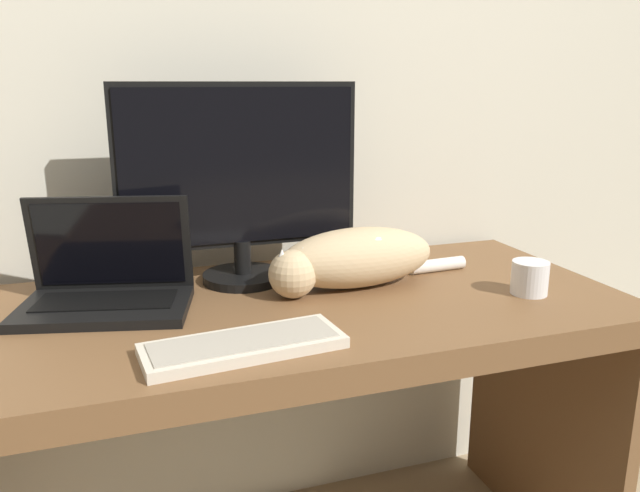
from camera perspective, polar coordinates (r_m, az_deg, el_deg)
The scene contains 7 objects.
wall_back at distance 1.65m, azimuth -8.47°, elevation 17.78°, with size 6.40×0.06×2.60m.
desk at distance 1.40m, azimuth -4.38°, elevation -11.20°, with size 1.56×0.66×0.75m.
monitor at distance 1.45m, azimuth -7.34°, elevation 5.98°, with size 0.56×0.19×0.46m.
laptop at distance 1.38m, azimuth -18.92°, elevation -3.53°, with size 0.38×0.29×0.23m.
external_keyboard at distance 1.12m, azimuth -6.99°, elevation -9.00°, with size 0.37×0.16×0.02m.
cat at distance 1.43m, azimuth 2.95°, elevation -1.06°, with size 0.53×0.18×0.14m.
coffee_mug at distance 1.47m, azimuth 18.63°, elevation -2.76°, with size 0.08×0.08×0.08m.
Camera 1 is at (-0.30, -0.89, 1.21)m, focal length 35.00 mm.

